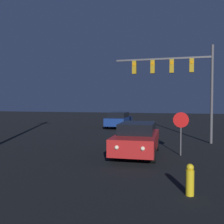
{
  "coord_description": "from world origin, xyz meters",
  "views": [
    {
      "loc": [
        4.04,
        -0.47,
        2.72
      ],
      "look_at": [
        0.0,
        14.44,
        2.09
      ],
      "focal_mm": 40.0,
      "sensor_mm": 36.0,
      "label": 1
    }
  ],
  "objects_px": {
    "car_near": "(137,138)",
    "car_far": "(119,120)",
    "stop_sign": "(181,125)",
    "traffic_signal_mast": "(179,75)",
    "fire_hydrant": "(190,180)"
  },
  "relations": [
    {
      "from": "car_far",
      "to": "stop_sign",
      "type": "distance_m",
      "value": 13.65
    },
    {
      "from": "traffic_signal_mast",
      "to": "fire_hydrant",
      "type": "relative_size",
      "value": 6.94
    },
    {
      "from": "traffic_signal_mast",
      "to": "stop_sign",
      "type": "height_order",
      "value": "traffic_signal_mast"
    },
    {
      "from": "traffic_signal_mast",
      "to": "fire_hydrant",
      "type": "distance_m",
      "value": 10.66
    },
    {
      "from": "traffic_signal_mast",
      "to": "stop_sign",
      "type": "relative_size",
      "value": 2.95
    },
    {
      "from": "traffic_signal_mast",
      "to": "stop_sign",
      "type": "distance_m",
      "value": 5.26
    },
    {
      "from": "stop_sign",
      "to": "traffic_signal_mast",
      "type": "bearing_deg",
      "value": 91.54
    },
    {
      "from": "fire_hydrant",
      "to": "car_far",
      "type": "bearing_deg",
      "value": 109.88
    },
    {
      "from": "car_near",
      "to": "fire_hydrant",
      "type": "distance_m",
      "value": 5.62
    },
    {
      "from": "car_near",
      "to": "fire_hydrant",
      "type": "bearing_deg",
      "value": 113.18
    },
    {
      "from": "car_far",
      "to": "fire_hydrant",
      "type": "distance_m",
      "value": 18.8
    },
    {
      "from": "car_near",
      "to": "stop_sign",
      "type": "xyz_separation_m",
      "value": [
        2.15,
        0.45,
        0.68
      ]
    },
    {
      "from": "car_far",
      "to": "fire_hydrant",
      "type": "bearing_deg",
      "value": -70.93
    },
    {
      "from": "car_near",
      "to": "stop_sign",
      "type": "height_order",
      "value": "stop_sign"
    },
    {
      "from": "car_near",
      "to": "car_far",
      "type": "xyz_separation_m",
      "value": [
        -4.01,
        12.61,
        0.0
      ]
    }
  ]
}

